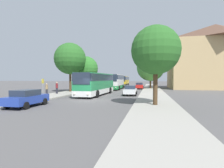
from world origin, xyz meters
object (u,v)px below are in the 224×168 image
Objects in this scene: pedestrian_waiting_near at (57,88)px; parked_car_left_curb at (27,98)px; bus_stop_sign at (43,85)px; tree_right_mid at (156,50)px; parked_car_right_far at (139,86)px; tree_right_near at (151,67)px; tree_left_far at (86,68)px; bus_rear at (123,81)px; pedestrian_waiting_far at (47,89)px; parked_car_right_near at (130,90)px; bus_front at (97,84)px; bus_middle at (116,81)px; tree_left_near at (70,59)px.

parked_car_left_curb is at bearing 71.04° from pedestrian_waiting_near.
tree_right_mid reaches higher than bus_stop_sign.
tree_right_near is (2.60, 1.21, 4.41)m from parked_car_right_far.
parked_car_left_curb is at bearing -65.59° from bus_stop_sign.
bus_rear is at bearing 76.76° from tree_left_far.
tree_right_near reaches higher than parked_car_left_curb.
pedestrian_waiting_near is (-11.80, -17.32, 0.27)m from parked_car_right_far.
bus_stop_sign is 4.03m from pedestrian_waiting_near.
tree_left_far reaches higher than parked_car_right_far.
pedestrian_waiting_far is at bearing -126.34° from tree_right_near.
pedestrian_waiting_far is at bearing 35.98° from pedestrian_waiting_near.
bus_stop_sign is at bearing 161.36° from tree_right_mid.
tree_right_mid is at bearing -18.64° from bus_stop_sign.
parked_car_right_far is at bearing -160.68° from pedestrian_waiting_near.
parked_car_right_near is 1.93× the size of bus_stop_sign.
bus_rear is at bearing 85.05° from parked_car_left_curb.
parked_car_right_far is at bearing -93.23° from parked_car_right_near.
tree_right_mid is at bearing -53.10° from tree_left_far.
parked_car_left_curb is 20.41m from tree_left_far.
bus_rear is at bearing 91.61° from bus_front.
parked_car_right_far is (5.33, 1.87, -1.02)m from bus_middle.
tree_right_mid reaches higher than tree_left_far.
bus_front is 6.46× the size of pedestrian_waiting_near.
tree_left_near is 4.50m from tree_left_far.
tree_right_near is at bearing 57.80° from bus_stop_sign.
parked_car_right_near is at bearing -72.18° from bus_middle.
bus_rear is 4.79× the size of bus_stop_sign.
tree_left_near is at bearing 147.83° from bus_front.
parked_car_left_curb is 17.25m from tree_left_near.
bus_rear is 12.59m from parked_car_right_far.
bus_stop_sign reaches higher than parked_car_right_near.
pedestrian_waiting_far is 25.65m from tree_right_near.
parked_car_left_curb is at bearing -97.51° from bus_middle.
tree_left_near is at bearing -135.91° from tree_right_near.
tree_right_mid reaches higher than parked_car_right_near.
pedestrian_waiting_far is 0.19× the size of tree_left_near.
bus_middle is 1.28× the size of tree_left_near.
tree_right_near is at bearing 37.85° from tree_left_far.
tree_left_far is at bearing 121.88° from bus_front.
tree_left_near is 1.29× the size of tree_left_far.
bus_stop_sign is at bearing -102.22° from bus_rear.
tree_right_mid is (0.26, -27.39, -0.22)m from tree_right_near.
parked_car_left_curb is at bearing -139.80° from pedestrian_waiting_far.
bus_stop_sign reaches higher than pedestrian_waiting_near.
parked_car_right_near is at bearing 57.62° from parked_car_left_curb.
tree_left_near reaches higher than parked_car_right_far.
bus_rear reaches higher than pedestrian_waiting_far.
tree_right_near reaches higher than parked_car_right_far.
parked_car_right_near is 11.45m from pedestrian_waiting_near.
parked_car_left_curb is (-2.88, -26.85, -1.04)m from bus_middle.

